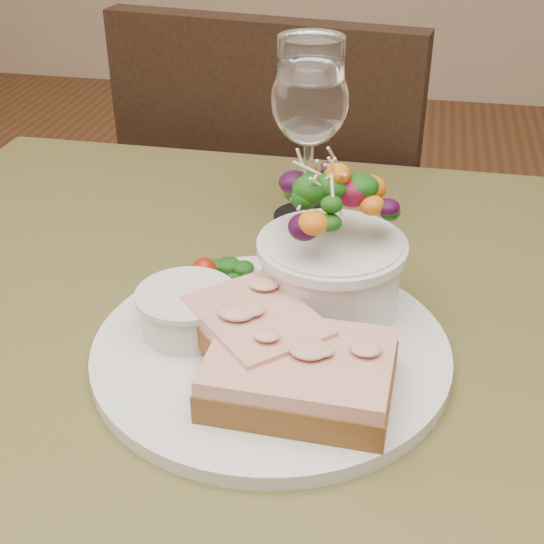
% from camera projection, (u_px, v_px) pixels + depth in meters
% --- Properties ---
extents(cafe_table, '(0.80, 0.80, 0.75)m').
position_uv_depth(cafe_table, '(244.00, 446.00, 0.65)').
color(cafe_table, '#46431E').
rests_on(cafe_table, ground).
extents(chair_far, '(0.47, 0.47, 0.90)m').
position_uv_depth(chair_far, '(295.00, 340.00, 1.38)').
color(chair_far, black).
rests_on(chair_far, ground).
extents(dinner_plate, '(0.28, 0.28, 0.01)m').
position_uv_depth(dinner_plate, '(271.00, 350.00, 0.59)').
color(dinner_plate, silver).
rests_on(dinner_plate, cafe_table).
extents(sandwich_front, '(0.13, 0.10, 0.03)m').
position_uv_depth(sandwich_front, '(300.00, 374.00, 0.53)').
color(sandwich_front, '#512A15').
rests_on(sandwich_front, dinner_plate).
extents(sandwich_back, '(0.13, 0.13, 0.03)m').
position_uv_depth(sandwich_back, '(257.00, 330.00, 0.56)').
color(sandwich_back, '#512A15').
rests_on(sandwich_back, dinner_plate).
extents(ramekin, '(0.07, 0.07, 0.04)m').
position_uv_depth(ramekin, '(187.00, 309.00, 0.59)').
color(ramekin, silver).
rests_on(ramekin, dinner_plate).
extents(salad_bowl, '(0.11, 0.11, 0.13)m').
position_uv_depth(salad_bowl, '(332.00, 243.00, 0.60)').
color(salad_bowl, silver).
rests_on(salad_bowl, dinner_plate).
extents(garnish, '(0.05, 0.04, 0.02)m').
position_uv_depth(garnish, '(217.00, 271.00, 0.67)').
color(garnish, '#0C390A').
rests_on(garnish, dinner_plate).
extents(wine_glass, '(0.08, 0.08, 0.18)m').
position_uv_depth(wine_glass, '(310.00, 105.00, 0.73)').
color(wine_glass, white).
rests_on(wine_glass, cafe_table).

